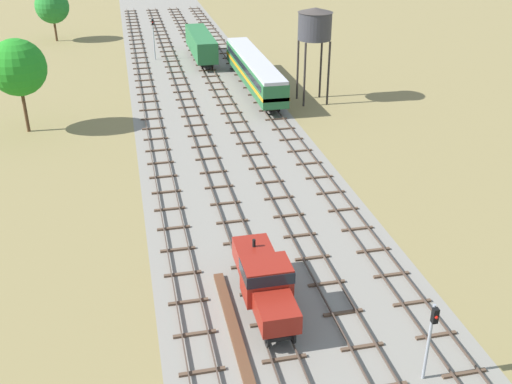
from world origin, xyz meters
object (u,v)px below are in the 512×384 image
at_px(freight_boxcar_centre_left_mid, 201,43).
at_px(signal_post_near, 153,34).
at_px(shunter_loco_left_nearest, 265,280).
at_px(signal_post_nearest, 431,333).
at_px(passenger_coach_centre_near, 254,69).
at_px(water_tower, 315,25).

distance_m(freight_boxcar_centre_left_mid, signal_post_near, 6.89).
xyz_separation_m(shunter_loco_left_nearest, signal_post_nearest, (6.51, -7.39, 0.94)).
height_order(shunter_loco_left_nearest, passenger_coach_centre_near, passenger_coach_centre_near).
distance_m(freight_boxcar_centre_left_mid, water_tower, 24.59).
distance_m(passenger_coach_centre_near, signal_post_nearest, 49.91).
xyz_separation_m(passenger_coach_centre_near, water_tower, (5.58, -5.81, 6.14)).
bearing_deg(water_tower, signal_post_near, 124.96).
bearing_deg(signal_post_nearest, water_tower, 80.02).
bearing_deg(freight_boxcar_centre_left_mid, shunter_loco_left_nearest, -94.26).
bearing_deg(freight_boxcar_centre_left_mid, passenger_coach_centre_near, -74.67).
relative_size(shunter_loco_left_nearest, signal_post_nearest, 1.85).
bearing_deg(water_tower, signal_post_nearest, -99.98).
xyz_separation_m(signal_post_nearest, signal_post_near, (-8.67, 67.54, 0.76)).
height_order(passenger_coach_centre_near, signal_post_nearest, signal_post_nearest).
xyz_separation_m(passenger_coach_centre_near, freight_boxcar_centre_left_mid, (-4.33, 15.80, -0.16)).
distance_m(passenger_coach_centre_near, water_tower, 10.13).
bearing_deg(shunter_loco_left_nearest, passenger_coach_centre_near, 78.46).
relative_size(freight_boxcar_centre_left_mid, signal_post_near, 2.38).
bearing_deg(passenger_coach_centre_near, signal_post_nearest, -92.49).
distance_m(water_tower, signal_post_nearest, 45.10).
relative_size(shunter_loco_left_nearest, freight_boxcar_centre_left_mid, 0.60).
bearing_deg(signal_post_near, signal_post_nearest, -82.68).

